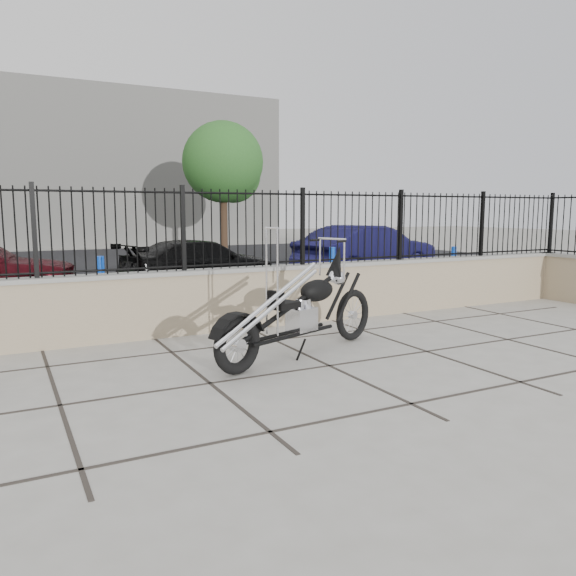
# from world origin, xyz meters

# --- Properties ---
(ground_plane) EXTENTS (90.00, 90.00, 0.00)m
(ground_plane) POSITION_xyz_m (0.00, 0.00, 0.00)
(ground_plane) COLOR #99968E
(ground_plane) RESTS_ON ground
(parking_lot) EXTENTS (30.00, 30.00, 0.00)m
(parking_lot) POSITION_xyz_m (0.00, 12.50, 0.00)
(parking_lot) COLOR black
(parking_lot) RESTS_ON ground
(retaining_wall) EXTENTS (14.00, 0.36, 0.96)m
(retaining_wall) POSITION_xyz_m (0.00, 2.50, 0.48)
(retaining_wall) COLOR gray
(retaining_wall) RESTS_ON ground_plane
(iron_fence) EXTENTS (14.00, 0.08, 1.20)m
(iron_fence) POSITION_xyz_m (0.00, 2.50, 1.56)
(iron_fence) COLOR black
(iron_fence) RESTS_ON retaining_wall
(background_building) EXTENTS (22.00, 6.00, 8.00)m
(background_building) POSITION_xyz_m (0.00, 26.50, 4.00)
(background_building) COLOR beige
(background_building) RESTS_ON ground_plane
(chopper_motorcycle) EXTENTS (2.79, 1.46, 1.68)m
(chopper_motorcycle) POSITION_xyz_m (-0.11, 0.57, 0.84)
(chopper_motorcycle) COLOR black
(chopper_motorcycle) RESTS_ON ground_plane
(car_black) EXTENTS (4.23, 2.51, 1.15)m
(car_black) POSITION_xyz_m (0.88, 7.32, 0.57)
(car_black) COLOR black
(car_black) RESTS_ON parking_lot
(car_blue) EXTENTS (4.60, 2.43, 1.44)m
(car_blue) POSITION_xyz_m (5.62, 7.20, 0.72)
(car_blue) COLOR #11103A
(car_blue) RESTS_ON parking_lot
(bollard_a) EXTENTS (0.14, 0.14, 1.07)m
(bollard_a) POSITION_xyz_m (-1.90, 4.36, 0.54)
(bollard_a) COLOR #0C26BF
(bollard_a) RESTS_ON ground_plane
(bollard_b) EXTENTS (0.13, 0.13, 1.09)m
(bollard_b) POSITION_xyz_m (2.69, 4.31, 0.54)
(bollard_b) COLOR #0D22D0
(bollard_b) RESTS_ON ground_plane
(bollard_c) EXTENTS (0.13, 0.13, 0.99)m
(bollard_c) POSITION_xyz_m (6.18, 4.46, 0.50)
(bollard_c) COLOR #0D17CA
(bollard_c) RESTS_ON ground_plane
(tree_right) EXTENTS (3.38, 3.38, 5.71)m
(tree_right) POSITION_xyz_m (5.14, 17.00, 4.00)
(tree_right) COLOR #382619
(tree_right) RESTS_ON ground_plane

